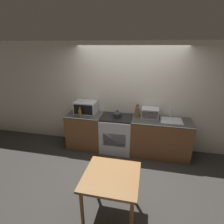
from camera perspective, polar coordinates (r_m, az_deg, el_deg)
name	(u,v)px	position (r m, az deg, el deg)	size (l,w,h in m)	color
ground_plane	(121,167)	(4.02, 3.08, -17.49)	(16.00, 16.00, 0.00)	#33302D
wall_back	(129,97)	(4.33, 5.58, 4.80)	(10.00, 0.06, 2.60)	silver
counter_left_run	(86,130)	(4.56, -8.55, -5.94)	(0.86, 0.62, 0.90)	brown
counter_right_run	(160,138)	(4.32, 15.38, -8.12)	(1.35, 0.62, 0.90)	brown
stove_range	(116,134)	(4.37, 1.47, -7.04)	(0.75, 0.62, 0.90)	silver
kettle	(117,114)	(4.13, 1.75, -0.65)	(0.21, 0.21, 0.18)	#2D2D2D
microwave	(86,107)	(4.41, -8.58, 1.56)	(0.54, 0.39, 0.30)	silver
bottle	(80,113)	(4.20, -10.42, -0.34)	(0.08, 0.08, 0.24)	olive
knife_block	(137,111)	(4.22, 8.25, 0.18)	(0.10, 0.10, 0.29)	brown
toaster_oven	(150,113)	(4.19, 12.27, -0.25)	(0.40, 0.31, 0.23)	silver
sink_basin	(171,120)	(4.15, 18.81, -2.62)	(0.47, 0.40, 0.24)	silver
dining_table	(111,181)	(2.71, -0.26, -21.71)	(0.79, 0.78, 0.77)	brown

